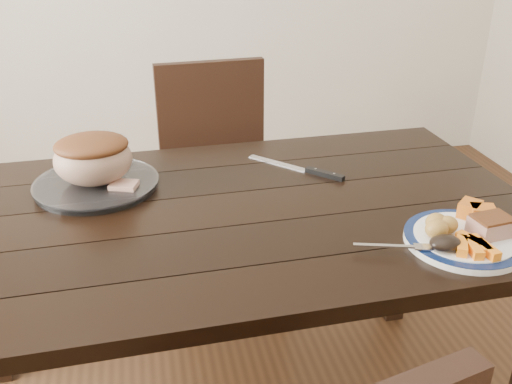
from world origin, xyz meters
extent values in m
cube|color=black|center=(0.00, 0.00, 0.73)|extent=(1.62, 0.94, 0.04)
cube|color=black|center=(0.71, 0.39, 0.35)|extent=(0.07, 0.07, 0.71)
cube|color=black|center=(0.10, 0.65, 0.45)|extent=(0.45, 0.45, 0.04)
cube|color=black|center=(0.08, 0.85, 0.70)|extent=(0.42, 0.07, 0.46)
cube|color=black|center=(0.26, 0.84, 0.21)|extent=(0.04, 0.04, 0.43)
cube|color=black|center=(0.29, 0.48, 0.21)|extent=(0.04, 0.04, 0.43)
cube|color=black|center=(-0.10, 0.82, 0.21)|extent=(0.04, 0.04, 0.43)
cube|color=black|center=(-0.07, 0.46, 0.21)|extent=(0.04, 0.04, 0.43)
cylinder|color=white|center=(0.51, -0.28, 0.76)|extent=(0.27, 0.27, 0.02)
torus|color=#0D1C43|center=(0.51, -0.28, 0.77)|extent=(0.27, 0.27, 0.02)
cylinder|color=white|center=(-0.32, 0.19, 0.76)|extent=(0.33, 0.33, 0.02)
cube|color=tan|center=(0.57, -0.28, 0.79)|extent=(0.09, 0.08, 0.04)
ellipsoid|color=gold|center=(0.44, -0.27, 0.79)|extent=(0.05, 0.05, 0.04)
ellipsoid|color=gold|center=(0.46, -0.24, 0.79)|extent=(0.05, 0.05, 0.04)
ellipsoid|color=gold|center=(0.48, -0.26, 0.79)|extent=(0.05, 0.04, 0.04)
cube|color=orange|center=(0.49, -0.35, 0.78)|extent=(0.03, 0.07, 0.02)
cube|color=orange|center=(0.47, -0.33, 0.78)|extent=(0.05, 0.07, 0.02)
cube|color=orange|center=(0.52, -0.36, 0.78)|extent=(0.03, 0.07, 0.02)
cube|color=orange|center=(0.50, -0.32, 0.78)|extent=(0.05, 0.07, 0.02)
cube|color=orange|center=(0.51, -0.34, 0.78)|extent=(0.02, 0.07, 0.02)
cube|color=orange|center=(0.57, -0.19, 0.79)|extent=(0.07, 0.07, 0.04)
cube|color=orange|center=(0.59, -0.22, 0.79)|extent=(0.07, 0.06, 0.04)
ellipsoid|color=black|center=(0.44, -0.32, 0.79)|extent=(0.07, 0.05, 0.03)
cube|color=silver|center=(0.32, -0.28, 0.77)|extent=(0.14, 0.05, 0.00)
cube|color=silver|center=(0.40, -0.31, 0.77)|extent=(0.05, 0.04, 0.00)
ellipsoid|color=tan|center=(-0.32, 0.19, 0.83)|extent=(0.21, 0.18, 0.14)
cube|color=tan|center=(-0.25, 0.14, 0.78)|extent=(0.08, 0.08, 0.02)
cube|color=silver|center=(0.21, 0.26, 0.75)|extent=(0.15, 0.16, 0.00)
cube|color=black|center=(0.32, 0.14, 0.76)|extent=(0.10, 0.10, 0.01)
camera|label=1|loc=(-0.18, -1.28, 1.43)|focal=40.00mm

